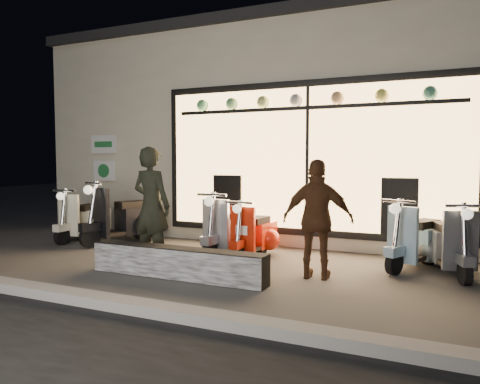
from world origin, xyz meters
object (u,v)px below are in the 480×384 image
object	(u,v)px
woman	(318,219)
graffiti_barrier	(177,263)
scooter_silver	(231,229)
scooter_red	(256,234)
man	(151,206)

from	to	relation	value
woman	graffiti_barrier	bearing A→B (deg)	16.94
scooter_silver	scooter_red	distance (m)	0.48
scooter_silver	scooter_red	world-z (taller)	scooter_silver
scooter_silver	man	bearing A→B (deg)	-119.44
scooter_silver	woman	bearing A→B (deg)	-29.11
graffiti_barrier	man	distance (m)	1.18
scooter_silver	man	distance (m)	1.48
scooter_red	scooter_silver	bearing A→B (deg)	174.86
graffiti_barrier	scooter_red	bearing A→B (deg)	76.89
man	woman	size ratio (longest dim) A/B	1.12
scooter_silver	scooter_red	xyz separation A→B (m)	(0.47, -0.07, -0.04)
graffiti_barrier	woman	xyz separation A→B (m)	(1.66, 0.73, 0.57)
man	woman	distance (m)	2.46
scooter_red	woman	size ratio (longest dim) A/B	0.80
graffiti_barrier	man	bearing A→B (deg)	144.79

